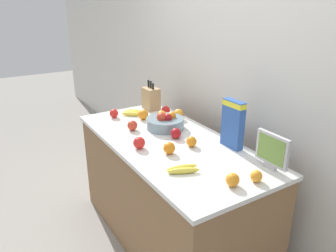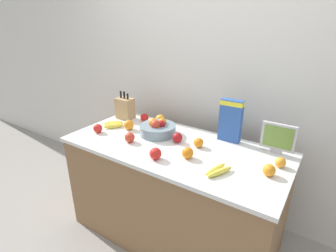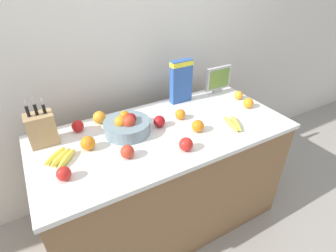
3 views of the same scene
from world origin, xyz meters
TOP-DOWN VIEW (x-y plane):
  - ground_plane at (0.00, 0.00)m, footprint 14.00×14.00m
  - wall_back at (0.00, 0.61)m, footprint 9.00×0.06m
  - counter at (0.00, 0.00)m, footprint 1.70×0.79m
  - knife_block at (-0.71, 0.24)m, footprint 0.16×0.12m
  - small_monitor at (0.68, 0.30)m, footprint 0.23×0.03m
  - cereal_box at (0.32, 0.31)m, footprint 0.17×0.06m
  - fruit_bowl at (-0.22, 0.10)m, footprint 0.30×0.30m
  - banana_bunch_left at (0.44, -0.18)m, footprint 0.13×0.21m
  - banana_bunch_right at (-0.65, 0.02)m, footprint 0.20×0.20m
  - apple_middle at (0.01, -0.25)m, footprint 0.08×0.08m
  - apple_near_bananas at (-0.50, 0.27)m, footprint 0.08×0.08m
  - apple_front at (-0.01, 0.06)m, footprint 0.08×0.08m
  - apple_rightmost at (-0.32, -0.14)m, footprint 0.08×0.08m
  - apple_leftmost at (-0.67, -0.15)m, footprint 0.08×0.08m
  - orange_front_right at (0.17, 0.08)m, footprint 0.07×0.07m
  - orange_by_cereal at (0.74, 0.11)m, footprint 0.07×0.07m
  - orange_front_left at (-0.49, 0.04)m, footprint 0.09×0.09m
  - orange_mid_right at (-0.34, 0.30)m, footprint 0.09×0.09m
  - orange_front_center at (0.71, -0.03)m, footprint 0.08×0.08m
  - orange_near_bowl at (0.18, -0.12)m, footprint 0.08×0.08m

SIDE VIEW (x-z plane):
  - ground_plane at x=0.00m, z-range 0.00..0.00m
  - counter at x=0.00m, z-range 0.00..0.87m
  - banana_bunch_left at x=0.44m, z-range 0.86..0.90m
  - banana_bunch_right at x=-0.65m, z-range 0.86..0.90m
  - orange_by_cereal at x=0.74m, z-range 0.86..0.93m
  - orange_front_right at x=0.17m, z-range 0.86..0.94m
  - apple_leftmost at x=-0.67m, z-range 0.86..0.94m
  - orange_front_center at x=0.71m, z-range 0.86..0.94m
  - apple_near_bananas at x=-0.50m, z-range 0.86..0.94m
  - apple_front at x=-0.01m, z-range 0.86..0.94m
  - apple_rightmost at x=-0.32m, z-range 0.86..0.94m
  - orange_near_bowl at x=0.18m, z-range 0.86..0.95m
  - apple_middle at x=0.01m, z-range 0.86..0.95m
  - orange_front_left at x=-0.49m, z-range 0.86..0.95m
  - orange_mid_right at x=-0.34m, z-range 0.86..0.95m
  - fruit_bowl at x=-0.22m, z-range 0.85..0.99m
  - knife_block at x=-0.71m, z-range 0.81..1.12m
  - small_monitor at x=0.68m, z-range 0.87..1.10m
  - cereal_box at x=0.32m, z-range 0.88..1.21m
  - wall_back at x=0.00m, z-range 0.00..2.60m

